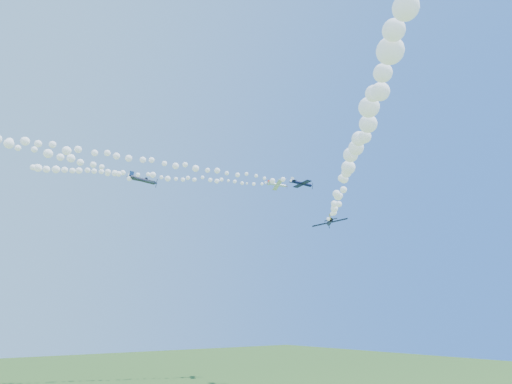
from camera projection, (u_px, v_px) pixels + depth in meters
plane_white at (277, 185)px, 128.23m from camera, size 6.20×6.58×2.49m
smoke_trail_white at (157, 176)px, 119.56m from camera, size 62.02×26.81×2.75m
plane_navy at (302, 184)px, 114.79m from camera, size 7.07×7.50×2.62m
smoke_trail_navy at (130, 158)px, 95.82m from camera, size 84.75×18.80×2.78m
plane_grey at (143, 180)px, 96.25m from camera, size 7.71×7.98×2.42m
plane_black at (330, 222)px, 83.74m from camera, size 6.06×6.06×2.08m
smoke_trail_black at (355, 151)px, 47.31m from camera, size 49.26×54.02×2.78m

